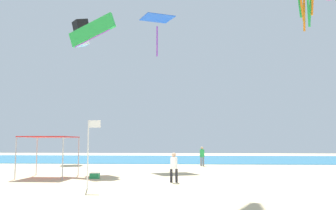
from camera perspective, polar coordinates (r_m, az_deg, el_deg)
ground at (r=19.33m, az=-2.26°, el=-12.29°), size 110.00×110.00×0.10m
ocean_strip at (r=49.14m, az=1.69°, el=-8.18°), size 110.00×23.52×0.03m
canopy_tent at (r=25.02m, az=-17.55°, el=-4.88°), size 2.95×3.06×2.55m
person_near_tent at (r=20.81m, az=0.89°, el=-9.07°), size 0.43×0.38×1.61m
person_leftmost at (r=35.10m, az=5.20°, el=-7.50°), size 0.42×0.42×1.77m
banner_flag at (r=18.18m, az=-11.80°, el=-6.23°), size 0.61×0.06×3.22m
cooler_box at (r=23.40m, az=-11.06°, el=-10.48°), size 0.57×0.37×0.35m
kite_diamond_blue at (r=36.52m, az=-1.66°, el=12.74°), size 3.64×3.64×3.81m
kite_box_black at (r=47.79m, az=-13.12°, el=10.58°), size 2.31×2.28×3.47m
kite_parafoil_green at (r=31.64m, az=-11.47°, el=11.00°), size 4.18×1.40×2.58m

